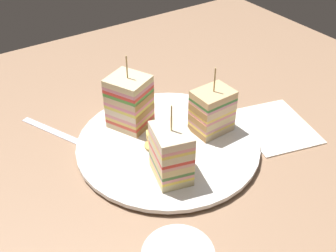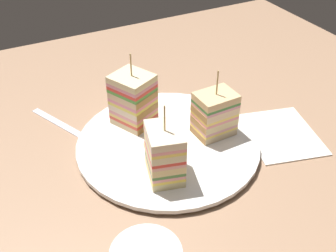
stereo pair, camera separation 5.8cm
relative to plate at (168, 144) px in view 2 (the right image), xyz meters
The scene contains 8 objects.
ground_plane 1.64cm from the plate, ahead, with size 110.85×95.47×1.80cm, color #987458.
plate is the anchor object (origin of this frame).
sandwich_wedge_0 8.64cm from the plate, behind, with size 6.25×4.87×11.31cm.
sandwich_wedge_1 9.04cm from the plate, 69.76° to the right, with size 7.52×7.83×12.58cm.
sandwich_wedge_2 8.83cm from the plate, 59.55° to the left, with size 6.01×7.05×11.89cm.
chip_pile 2.41cm from the plate, ahead, with size 5.76×6.55×2.98cm.
spoon 14.44cm from the plate, 38.28° to the right, with size 8.73×15.70×1.00cm.
napkin 18.92cm from the plate, 162.92° to the left, with size 11.11×13.35×0.50cm, color white.
Camera 2 is at (22.73, 44.53, 41.55)cm, focal length 43.72 mm.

